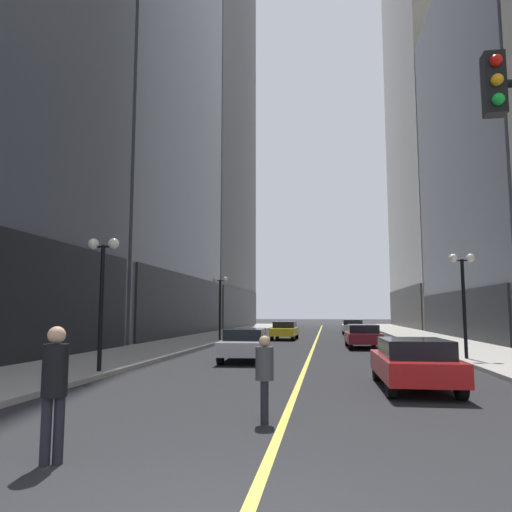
% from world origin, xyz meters
% --- Properties ---
extents(ground_plane, '(200.00, 200.00, 0.00)m').
position_xyz_m(ground_plane, '(0.00, 35.00, 0.00)').
color(ground_plane, '#262628').
extents(sidewalk_left, '(4.50, 78.00, 0.15)m').
position_xyz_m(sidewalk_left, '(-8.25, 35.00, 0.07)').
color(sidewalk_left, '#ADA8A0').
rests_on(sidewalk_left, ground).
extents(sidewalk_right, '(4.50, 78.00, 0.15)m').
position_xyz_m(sidewalk_right, '(8.25, 35.00, 0.07)').
color(sidewalk_right, '#ADA8A0').
rests_on(sidewalk_right, ground).
extents(lane_centre_stripe, '(0.16, 70.00, 0.01)m').
position_xyz_m(lane_centre_stripe, '(0.00, 35.00, 0.00)').
color(lane_centre_stripe, '#E5D64C').
rests_on(lane_centre_stripe, ground).
extents(building_left_far, '(13.65, 26.00, 76.14)m').
position_xyz_m(building_left_far, '(-17.24, 60.00, 37.99)').
color(building_left_far, gray).
rests_on(building_left_far, ground).
extents(car_red, '(1.87, 4.28, 1.32)m').
position_xyz_m(car_red, '(3.07, 8.93, 0.72)').
color(car_red, '#B21919').
rests_on(car_red, ground).
extents(car_silver, '(1.92, 4.57, 1.32)m').
position_xyz_m(car_silver, '(-2.60, 15.84, 0.72)').
color(car_silver, '#B7B7BC').
rests_on(car_silver, ground).
extents(car_maroon, '(1.87, 4.45, 1.32)m').
position_xyz_m(car_maroon, '(2.77, 23.78, 0.72)').
color(car_maroon, maroon).
rests_on(car_maroon, ground).
extents(car_yellow, '(1.87, 4.29, 1.32)m').
position_xyz_m(car_yellow, '(-2.31, 31.69, 0.72)').
color(car_yellow, yellow).
rests_on(car_yellow, ground).
extents(car_white, '(1.93, 4.55, 1.32)m').
position_xyz_m(car_white, '(3.08, 41.16, 0.72)').
color(car_white, silver).
rests_on(car_white, ground).
extents(pedestrian_with_orange_bag, '(0.36, 0.36, 1.59)m').
position_xyz_m(pedestrian_with_orange_bag, '(-0.34, 4.54, 0.92)').
color(pedestrian_with_orange_bag, black).
rests_on(pedestrian_with_orange_bag, ground).
extents(pedestrian_in_black_coat, '(0.47, 0.47, 1.83)m').
position_xyz_m(pedestrian_in_black_coat, '(-2.85, 1.67, 1.08)').
color(pedestrian_in_black_coat, black).
rests_on(pedestrian_in_black_coat, ground).
extents(street_lamp_left_near, '(1.06, 0.36, 4.43)m').
position_xyz_m(street_lamp_left_near, '(-6.40, 10.33, 3.26)').
color(street_lamp_left_near, black).
rests_on(street_lamp_left_near, ground).
extents(street_lamp_left_far, '(1.06, 0.36, 4.43)m').
position_xyz_m(street_lamp_left_far, '(-6.40, 28.04, 3.26)').
color(street_lamp_left_far, black).
rests_on(street_lamp_left_far, ground).
extents(street_lamp_right_mid, '(1.06, 0.36, 4.43)m').
position_xyz_m(street_lamp_right_mid, '(6.40, 16.54, 3.26)').
color(street_lamp_right_mid, black).
rests_on(street_lamp_right_mid, ground).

